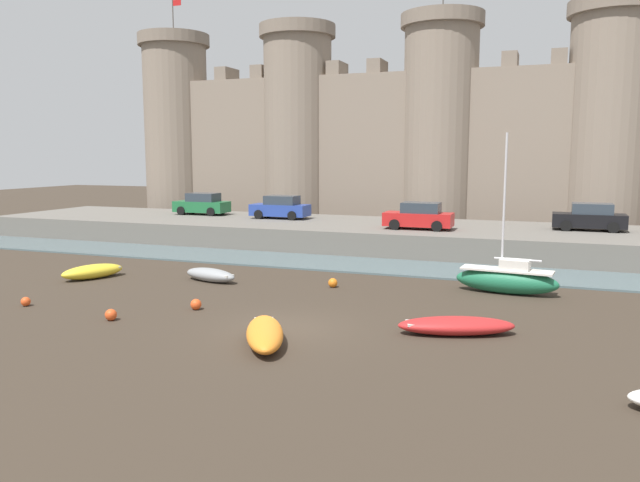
# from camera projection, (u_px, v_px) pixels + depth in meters

# --- Properties ---
(ground_plane) EXTENTS (160.00, 160.00, 0.00)m
(ground_plane) POSITION_uv_depth(u_px,v_px,m) (287.00, 328.00, 21.59)
(ground_plane) COLOR #382D23
(water_channel) EXTENTS (80.00, 4.50, 0.10)m
(water_channel) POSITION_uv_depth(u_px,v_px,m) (381.00, 266.00, 33.28)
(water_channel) COLOR slate
(water_channel) RESTS_ON ground
(quay_road) EXTENTS (59.69, 10.00, 1.48)m
(quay_road) POSITION_uv_depth(u_px,v_px,m) (410.00, 237.00, 39.92)
(quay_road) COLOR #666059
(quay_road) RESTS_ON ground
(castle) EXTENTS (54.00, 6.31, 19.53)m
(castle) POSITION_uv_depth(u_px,v_px,m) (440.00, 134.00, 48.42)
(castle) COLOR gray
(castle) RESTS_ON ground
(rowboat_near_channel_left) EXTENTS (3.08, 1.59, 0.63)m
(rowboat_near_channel_left) POSITION_uv_depth(u_px,v_px,m) (210.00, 275.00, 29.49)
(rowboat_near_channel_left) COLOR gray
(rowboat_near_channel_left) RESTS_ON ground
(rowboat_foreground_centre) EXTENTS (4.08, 2.44, 0.60)m
(rowboat_foreground_centre) POSITION_uv_depth(u_px,v_px,m) (456.00, 325.00, 20.80)
(rowboat_foreground_centre) COLOR red
(rowboat_foreground_centre) RESTS_ON ground
(rowboat_near_channel_right) EXTENTS (2.29, 3.23, 0.68)m
(rowboat_near_channel_right) POSITION_uv_depth(u_px,v_px,m) (93.00, 271.00, 30.22)
(rowboat_near_channel_right) COLOR yellow
(rowboat_near_channel_right) RESTS_ON ground
(sailboat_foreground_right) EXTENTS (4.46, 1.66, 6.89)m
(sailboat_foreground_right) POSITION_uv_depth(u_px,v_px,m) (507.00, 279.00, 26.90)
(sailboat_foreground_right) COLOR #1E6B47
(sailboat_foreground_right) RESTS_ON ground
(rowboat_midflat_centre) EXTENTS (2.70, 3.84, 0.70)m
(rowboat_midflat_centre) POSITION_uv_depth(u_px,v_px,m) (265.00, 333.00, 19.70)
(rowboat_midflat_centre) COLOR orange
(rowboat_midflat_centre) RESTS_ON ground
(mooring_buoy_near_shore) EXTENTS (0.42, 0.42, 0.42)m
(mooring_buoy_near_shore) POSITION_uv_depth(u_px,v_px,m) (196.00, 304.00, 24.14)
(mooring_buoy_near_shore) COLOR #E04C1E
(mooring_buoy_near_shore) RESTS_ON ground
(mooring_buoy_near_channel) EXTENTS (0.42, 0.42, 0.42)m
(mooring_buoy_near_channel) POSITION_uv_depth(u_px,v_px,m) (333.00, 283.00, 28.19)
(mooring_buoy_near_channel) COLOR orange
(mooring_buoy_near_channel) RESTS_ON ground
(mooring_buoy_mid_mud) EXTENTS (0.37, 0.37, 0.37)m
(mooring_buoy_mid_mud) POSITION_uv_depth(u_px,v_px,m) (26.00, 302.00, 24.71)
(mooring_buoy_mid_mud) COLOR #E04C1E
(mooring_buoy_mid_mud) RESTS_ON ground
(mooring_buoy_off_centre) EXTENTS (0.43, 0.43, 0.43)m
(mooring_buoy_off_centre) POSITION_uv_depth(u_px,v_px,m) (111.00, 315.00, 22.56)
(mooring_buoy_off_centre) COLOR #E04C1E
(mooring_buoy_off_centre) RESTS_ON ground
(car_quay_centre_east) EXTENTS (4.11, 1.89, 1.62)m
(car_quay_centre_east) POSITION_uv_depth(u_px,v_px,m) (419.00, 216.00, 37.69)
(car_quay_centre_east) COLOR red
(car_quay_centre_east) RESTS_ON quay_road
(car_quay_centre_west) EXTENTS (4.11, 1.89, 1.62)m
(car_quay_centre_west) POSITION_uv_depth(u_px,v_px,m) (281.00, 208.00, 43.96)
(car_quay_centre_west) COLOR #263F99
(car_quay_centre_west) RESTS_ON quay_road
(car_quay_east) EXTENTS (4.11, 1.89, 1.62)m
(car_quay_east) POSITION_uv_depth(u_px,v_px,m) (590.00, 217.00, 37.04)
(car_quay_east) COLOR black
(car_quay_east) RESTS_ON quay_road
(car_quay_west) EXTENTS (4.11, 1.89, 1.62)m
(car_quay_west) POSITION_uv_depth(u_px,v_px,m) (202.00, 204.00, 46.87)
(car_quay_west) COLOR #1E6638
(car_quay_west) RESTS_ON quay_road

